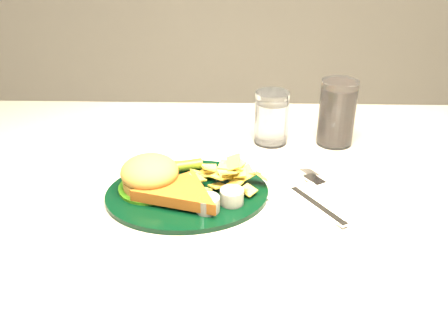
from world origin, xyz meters
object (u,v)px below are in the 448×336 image
Objects in this scene: fork_napkin at (317,203)px; water_glass at (271,118)px; cola_glass at (337,113)px; dinner_plate at (187,180)px.

water_glass is at bearing 72.13° from fork_napkin.
cola_glass is at bearing 42.04° from fork_napkin.
water_glass is 0.81× the size of cola_glass.
cola_glass is (0.27, 0.21, 0.03)m from dinner_plate.
cola_glass is 0.25m from fork_napkin.
dinner_plate is 0.21m from fork_napkin.
dinner_plate is at bearing -142.53° from cola_glass.
water_glass is at bearing 46.14° from dinner_plate.
water_glass is 0.25m from fork_napkin.
cola_glass is (0.13, -0.00, 0.01)m from water_glass.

